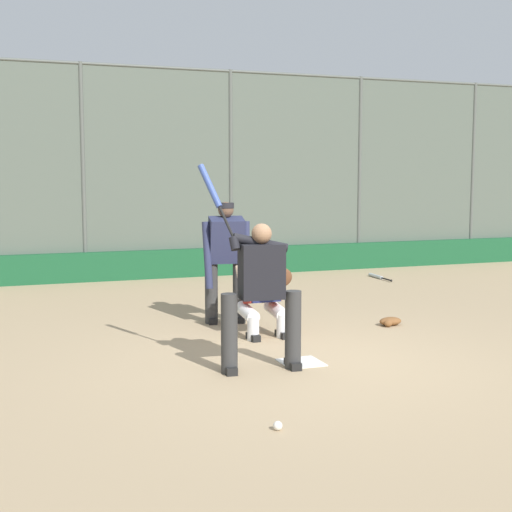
{
  "coord_description": "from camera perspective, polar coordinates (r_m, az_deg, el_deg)",
  "views": [
    {
      "loc": [
        2.98,
        6.81,
        1.98
      ],
      "look_at": [
        0.15,
        -1.0,
        1.05
      ],
      "focal_mm": 50.0,
      "sensor_mm": 36.0,
      "label": 1
    }
  ],
  "objects": [
    {
      "name": "spare_bat_by_padding",
      "position": [
        11.23,
        0.38,
        -3.6
      ],
      "size": [
        0.77,
        0.4,
        0.07
      ],
      "rotation": [
        0.0,
        0.0,
        2.7
      ],
      "color": "black",
      "rests_on": "ground_plane"
    },
    {
      "name": "padding_wall",
      "position": [
        14.05,
        -7.53,
        -0.64
      ],
      "size": [
        19.95,
        0.18,
        0.55
      ],
      "primitive_type": "cube",
      "color": "#19512D",
      "rests_on": "ground_plane"
    },
    {
      "name": "umpire_home",
      "position": [
        9.57,
        -2.43,
        -0.22
      ],
      "size": [
        0.66,
        0.45,
        1.64
      ],
      "rotation": [
        0.0,
        0.0,
        -0.11
      ],
      "color": "#333333",
      "rests_on": "ground_plane"
    },
    {
      "name": "fielding_glove_on_dirt",
      "position": [
        9.7,
        10.68,
        -5.17
      ],
      "size": [
        0.31,
        0.24,
        0.11
      ],
      "color": "brown",
      "rests_on": "ground_plane"
    },
    {
      "name": "spare_bat_near_backstop",
      "position": [
        14.13,
        9.69,
        -1.64
      ],
      "size": [
        0.09,
        0.92,
        0.07
      ],
      "rotation": [
        0.0,
        0.0,
        4.67
      ],
      "color": "black",
      "rests_on": "ground_plane"
    },
    {
      "name": "backstop_fence",
      "position": [
        14.05,
        -7.73,
        6.94
      ],
      "size": [
        20.43,
        0.08,
        4.09
      ],
      "color": "#515651",
      "rests_on": "ground_plane"
    },
    {
      "name": "home_plate_marker",
      "position": [
        7.69,
        3.63,
        -8.49
      ],
      "size": [
        0.43,
        0.43,
        0.01
      ],
      "primitive_type": "cube",
      "color": "white",
      "rests_on": "ground_plane"
    },
    {
      "name": "catcher_behind_plate",
      "position": [
        8.81,
        0.59,
        -2.72
      ],
      "size": [
        0.6,
        0.7,
        1.13
      ],
      "rotation": [
        0.0,
        0.0,
        0.03
      ],
      "color": "silver",
      "rests_on": "ground_plane"
    },
    {
      "name": "batter_at_plate",
      "position": [
        7.22,
        0.35,
        -2.82
      ],
      "size": [
        0.96,
        0.68,
        2.11
      ],
      "rotation": [
        0.0,
        0.0,
        -0.08
      ],
      "color": "#333333",
      "rests_on": "ground_plane"
    },
    {
      "name": "ground_plane",
      "position": [
        7.7,
        3.63,
        -8.53
      ],
      "size": [
        160.0,
        160.0,
        0.0
      ],
      "primitive_type": "plane",
      "color": "tan"
    },
    {
      "name": "baseball_loose",
      "position": [
        5.73,
        1.75,
        -13.41
      ],
      "size": [
        0.07,
        0.07,
        0.07
      ],
      "primitive_type": "sphere",
      "color": "white",
      "rests_on": "ground_plane"
    },
    {
      "name": "bleachers_beyond",
      "position": [
        15.96,
        -18.2,
        0.31
      ],
      "size": [
        14.25,
        1.95,
        1.16
      ],
      "color": "slate",
      "rests_on": "ground_plane"
    }
  ]
}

